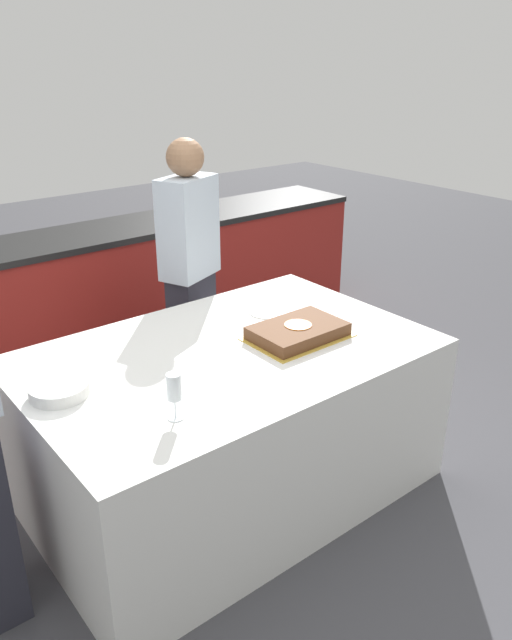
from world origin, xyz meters
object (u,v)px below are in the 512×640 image
(cake, at_px, (298,331))
(person_cutting_cake, at_px, (190,273))
(plate_stack, at_px, (59,390))
(wine_glass, at_px, (174,388))

(cake, height_order, person_cutting_cake, person_cutting_cake)
(plate_stack, distance_m, wine_glass, 0.51)
(cake, distance_m, plate_stack, 1.10)
(cake, xyz_separation_m, wine_glass, (-0.82, -0.24, 0.09))
(plate_stack, xyz_separation_m, wine_glass, (0.27, -0.43, 0.10))
(cake, relative_size, person_cutting_cake, 0.29)
(cake, distance_m, wine_glass, 0.86)
(cake, distance_m, person_cutting_cake, 0.92)
(cake, bearing_deg, person_cutting_cake, 90.00)
(plate_stack, height_order, wine_glass, wine_glass)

